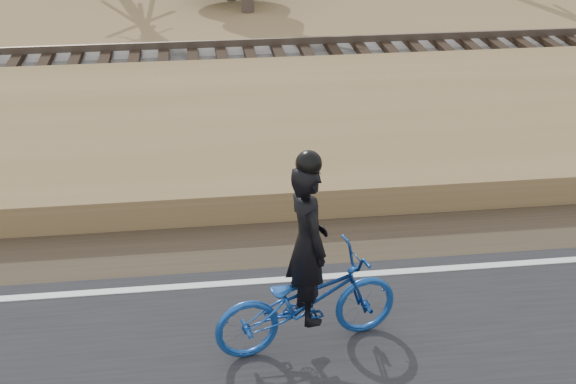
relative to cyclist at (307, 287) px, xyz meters
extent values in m
plane|color=#91704A|center=(3.20, 1.07, -0.76)|extent=(120.00, 120.00, 0.00)
cube|color=silver|center=(3.20, 1.27, -0.70)|extent=(120.00, 0.12, 0.01)
cube|color=#473A2B|center=(3.20, 2.27, -0.74)|extent=(120.00, 1.60, 0.04)
cube|color=#91704A|center=(3.20, 5.27, -0.54)|extent=(120.00, 5.00, 0.44)
cube|color=slate|center=(3.20, 9.07, -0.54)|extent=(120.00, 3.00, 0.45)
cube|color=black|center=(3.20, 9.07, -0.24)|extent=(120.00, 2.40, 0.14)
cube|color=brown|center=(3.20, 8.35, -0.10)|extent=(120.00, 0.07, 0.15)
cube|color=brown|center=(3.20, 9.79, -0.10)|extent=(120.00, 0.07, 0.15)
imported|color=#154296|center=(0.00, 0.00, -0.17)|extent=(2.12, 1.12, 1.06)
imported|color=black|center=(0.00, 0.00, 0.52)|extent=(0.54, 0.71, 1.74)
sphere|color=black|center=(0.00, 0.00, 1.40)|extent=(0.26, 0.26, 0.26)
camera|label=1|loc=(-1.09, -6.95, 4.53)|focal=50.00mm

